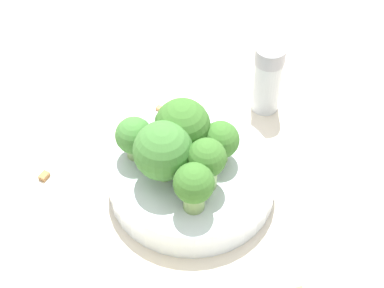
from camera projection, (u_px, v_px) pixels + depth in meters
name	position (u px, v px, depth m)	size (l,w,h in m)	color
ground_plane	(192.00, 188.00, 0.62)	(3.00, 3.00, 0.00)	beige
bowl	(192.00, 178.00, 0.60)	(0.16, 0.16, 0.03)	silver
broccoli_floret_0	(207.00, 161.00, 0.55)	(0.03, 0.03, 0.05)	#84AD66
broccoli_floret_1	(182.00, 127.00, 0.58)	(0.05, 0.05, 0.06)	#84AD66
broccoli_floret_2	(197.00, 185.00, 0.54)	(0.04, 0.04, 0.05)	#7A9E5B
broccoli_floret_3	(163.00, 151.00, 0.56)	(0.05, 0.05, 0.06)	#8EB770
broccoli_floret_4	(134.00, 137.00, 0.58)	(0.03, 0.03, 0.04)	#7A9E5B
broccoli_floret_5	(220.00, 141.00, 0.58)	(0.03, 0.03, 0.04)	#8EB770
pepper_shaker	(268.00, 78.00, 0.66)	(0.03, 0.03, 0.08)	#B2B7BC
almond_crumb_0	(160.00, 107.00, 0.68)	(0.01, 0.01, 0.01)	#AD7F4C
almond_crumb_1	(121.00, 132.00, 0.66)	(0.01, 0.01, 0.01)	#AD7F4C
almond_crumb_2	(44.00, 174.00, 0.62)	(0.01, 0.01, 0.01)	olive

